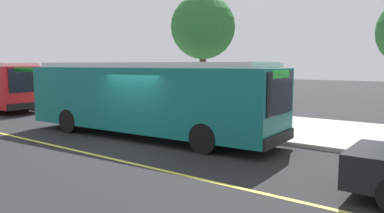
# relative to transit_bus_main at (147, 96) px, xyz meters

# --- Properties ---
(ground_plane) EXTENTS (120.00, 120.00, 0.00)m
(ground_plane) POSITION_rel_transit_bus_main_xyz_m (0.53, -1.01, -1.62)
(ground_plane) COLOR #232326
(sidewalk_curb) EXTENTS (44.00, 6.40, 0.15)m
(sidewalk_curb) POSITION_rel_transit_bus_main_xyz_m (0.53, 4.99, -1.54)
(sidewalk_curb) COLOR #B7B2A8
(sidewalk_curb) RESTS_ON ground_plane
(lane_stripe_center) EXTENTS (36.00, 0.14, 0.01)m
(lane_stripe_center) POSITION_rel_transit_bus_main_xyz_m (0.53, -3.21, -1.61)
(lane_stripe_center) COLOR #E0D64C
(lane_stripe_center) RESTS_ON ground_plane
(transit_bus_main) EXTENTS (11.18, 3.26, 2.95)m
(transit_bus_main) POSITION_rel_transit_bus_main_xyz_m (0.00, 0.00, 0.00)
(transit_bus_main) COLOR #146B66
(transit_bus_main) RESTS_ON ground_plane
(bus_shelter) EXTENTS (2.90, 1.60, 2.48)m
(bus_shelter) POSITION_rel_transit_bus_main_xyz_m (1.76, 4.43, 0.30)
(bus_shelter) COLOR #333338
(bus_shelter) RESTS_ON sidewalk_curb
(waiting_bench) EXTENTS (1.60, 0.48, 0.95)m
(waiting_bench) POSITION_rel_transit_bus_main_xyz_m (1.76, 4.38, -0.98)
(waiting_bench) COLOR brown
(waiting_bench) RESTS_ON sidewalk_curb
(route_sign_post) EXTENTS (0.44, 0.08, 2.80)m
(route_sign_post) POSITION_rel_transit_bus_main_xyz_m (4.44, 2.38, 0.34)
(route_sign_post) COLOR #333338
(route_sign_post) RESTS_ON sidewalk_curb
(pedestrian_commuter) EXTENTS (0.24, 0.40, 1.69)m
(pedestrian_commuter) POSITION_rel_transit_bus_main_xyz_m (2.65, 3.12, -0.50)
(pedestrian_commuter) COLOR #282D47
(pedestrian_commuter) RESTS_ON sidewalk_curb
(street_tree_upstreet) EXTENTS (3.50, 3.50, 6.50)m
(street_tree_upstreet) POSITION_rel_transit_bus_main_xyz_m (-1.76, 6.21, 3.25)
(street_tree_upstreet) COLOR brown
(street_tree_upstreet) RESTS_ON sidewalk_curb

